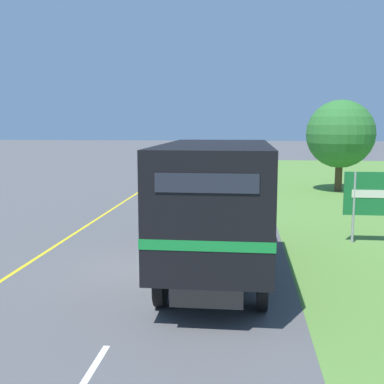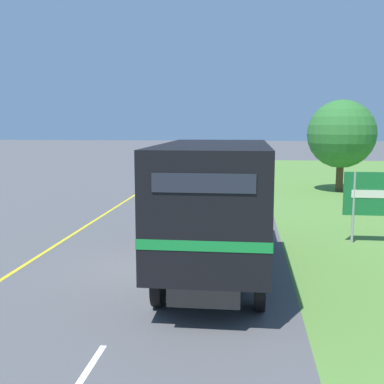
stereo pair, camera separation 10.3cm
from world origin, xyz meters
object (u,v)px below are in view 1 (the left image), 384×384
Objects in this scene: horse_trailer_truck at (218,201)px; lead_car_white_ahead at (240,157)px; lead_car_white at (166,178)px; highway_sign at (380,195)px; roadside_tree_mid at (340,134)px.

horse_trailer_truck is 30.67m from lead_car_white_ahead.
horse_trailer_truck is at bearing -74.98° from lead_car_white.
lead_car_white_ahead is 1.57× the size of highway_sign.
highway_sign is at bearing -79.62° from lead_car_white_ahead.
roadside_tree_mid is at bearing -67.22° from lead_car_white_ahead.
lead_car_white is at bearing 132.43° from highway_sign.
lead_car_white is 1.44× the size of highway_sign.
lead_car_white_ahead is 27.25m from highway_sign.
horse_trailer_truck is 2.95× the size of highway_sign.
lead_car_white_ahead is at bearing 89.55° from horse_trailer_truck.
roadside_tree_mid is at bearing 85.30° from highway_sign.
highway_sign is at bearing -94.70° from roadside_tree_mid.
highway_sign is 12.79m from roadside_tree_mid.
highway_sign reaches higher than lead_car_white_ahead.
roadside_tree_mid is at bearing 69.43° from horse_trailer_truck.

